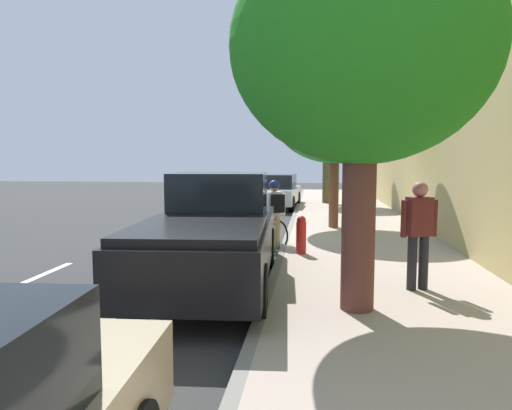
% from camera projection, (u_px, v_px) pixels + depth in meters
% --- Properties ---
extents(ground, '(60.60, 60.60, 0.00)m').
position_uv_depth(ground, '(225.00, 235.00, 13.89)').
color(ground, '#313131').
extents(sidewalk, '(3.86, 37.88, 0.13)m').
position_uv_depth(sidewalk, '(360.00, 235.00, 13.43)').
color(sidewalk, '#B29E91').
rests_on(sidewalk, ground).
extents(curb_edge, '(0.16, 37.88, 0.13)m').
position_uv_depth(curb_edge, '(289.00, 234.00, 13.67)').
color(curb_edge, gray).
rests_on(curb_edge, ground).
extents(lane_stripe_centre, '(0.14, 35.80, 0.01)m').
position_uv_depth(lane_stripe_centre, '(127.00, 239.00, 13.17)').
color(lane_stripe_centre, white).
rests_on(lane_stripe_centre, ground).
extents(lane_stripe_bike_edge, '(0.12, 37.88, 0.01)m').
position_uv_depth(lane_stripe_bike_edge, '(238.00, 235.00, 13.85)').
color(lane_stripe_bike_edge, white).
rests_on(lane_stripe_bike_edge, ground).
extents(building_facade, '(0.50, 37.88, 6.17)m').
position_uv_depth(building_facade, '(444.00, 126.00, 12.87)').
color(building_facade, tan).
rests_on(building_facade, ground).
extents(parked_pickup_black_second, '(2.25, 5.40, 1.95)m').
position_uv_depth(parked_pickup_black_second, '(213.00, 235.00, 8.22)').
color(parked_pickup_black_second, black).
rests_on(parked_pickup_black_second, ground).
extents(parked_sedan_silver_mid, '(2.03, 4.49, 1.52)m').
position_uv_depth(parked_sedan_silver_mid, '(277.00, 192.00, 21.27)').
color(parked_sedan_silver_mid, '#B7BABF').
rests_on(parked_sedan_silver_mid, ground).
extents(bicycle_at_curb, '(1.15, 1.36, 0.75)m').
position_uv_depth(bicycle_at_curb, '(268.00, 231.00, 12.21)').
color(bicycle_at_curb, black).
rests_on(bicycle_at_curb, ground).
extents(cyclist_with_backpack, '(0.55, 0.52, 1.69)m').
position_uv_depth(cyclist_with_backpack, '(275.00, 207.00, 11.66)').
color(cyclist_with_backpack, '#C6B284').
rests_on(cyclist_with_backpack, ground).
extents(street_tree_near_cyclist, '(3.52, 3.52, 5.10)m').
position_uv_depth(street_tree_near_cyclist, '(362.00, 49.00, 6.28)').
color(street_tree_near_cyclist, brown).
rests_on(street_tree_near_cyclist, sidewalk).
extents(street_tree_mid_block, '(3.77, 3.77, 4.91)m').
position_uv_depth(street_tree_mid_block, '(335.00, 114.00, 14.21)').
color(street_tree_mid_block, brown).
rests_on(street_tree_mid_block, sidewalk).
extents(street_tree_far_end, '(2.90, 2.90, 5.55)m').
position_uv_depth(street_tree_far_end, '(328.00, 111.00, 22.16)').
color(street_tree_far_end, brown).
rests_on(street_tree_far_end, sidewalk).
extents(pedestrian_on_phone, '(0.59, 0.34, 1.72)m').
position_uv_depth(pedestrian_on_phone, '(419.00, 229.00, 7.51)').
color(pedestrian_on_phone, black).
rests_on(pedestrian_on_phone, sidewalk).
extents(fire_hydrant, '(0.22, 0.22, 0.84)m').
position_uv_depth(fire_hydrant, '(301.00, 234.00, 10.45)').
color(fire_hydrant, red).
rests_on(fire_hydrant, sidewalk).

